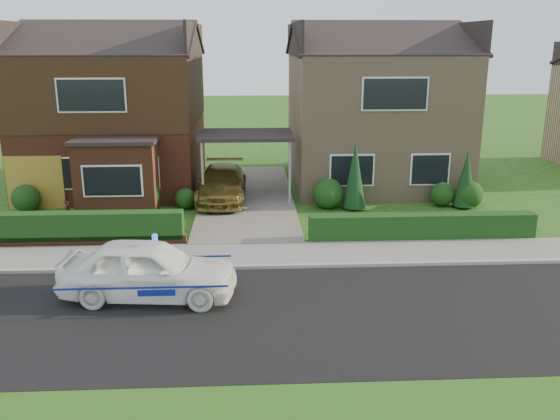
{
  "coord_description": "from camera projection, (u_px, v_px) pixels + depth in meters",
  "views": [
    {
      "loc": [
        0.14,
        -13.02,
        6.38
      ],
      "look_at": [
        1.0,
        3.5,
        1.65
      ],
      "focal_mm": 38.0,
      "sensor_mm": 36.0,
      "label": 1
    }
  ],
  "objects": [
    {
      "name": "house_right",
      "position": [
        373.0,
        103.0,
        26.97
      ],
      "size": [
        7.5,
        8.06,
        7.25
      ],
      "color": "tan",
      "rests_on": "ground"
    },
    {
      "name": "driveway",
      "position": [
        247.0,
        198.0,
        24.8
      ],
      "size": [
        3.8,
        12.0,
        0.12
      ],
      "primitive_type": "cube",
      "color": "#666059",
      "rests_on": "ground"
    },
    {
      "name": "carport_link",
      "position": [
        246.0,
        136.0,
        24.04
      ],
      "size": [
        3.8,
        3.0,
        2.77
      ],
      "color": "black",
      "rests_on": "ground"
    },
    {
      "name": "shrub_left_far",
      "position": [
        26.0,
        198.0,
        22.8
      ],
      "size": [
        1.08,
        1.08,
        1.08
      ],
      "primitive_type": "sphere",
      "color": "black",
      "rests_on": "ground"
    },
    {
      "name": "hedge_left",
      "position": [
        68.0,
        245.0,
        19.2
      ],
      "size": [
        7.5,
        0.55,
        0.9
      ],
      "primitive_type": "cube",
      "color": "black",
      "rests_on": "ground"
    },
    {
      "name": "potted_plant_b",
      "position": [
        46.0,
        223.0,
        20.16
      ],
      "size": [
        0.51,
        0.45,
        0.78
      ],
      "primitive_type": "imported",
      "rotation": [
        0.0,
        0.0,
        0.27
      ],
      "color": "gray",
      "rests_on": "ground"
    },
    {
      "name": "sidewalk",
      "position": [
        246.0,
        255.0,
        18.17
      ],
      "size": [
        60.0,
        2.0,
        0.1
      ],
      "primitive_type": "cube",
      "color": "slate",
      "rests_on": "ground"
    },
    {
      "name": "shrub_left_mid",
      "position": [
        143.0,
        195.0,
        22.8
      ],
      "size": [
        1.32,
        1.32,
        1.32
      ],
      "primitive_type": "sphere",
      "color": "black",
      "rests_on": "ground"
    },
    {
      "name": "conifer_b",
      "position": [
        466.0,
        181.0,
        23.21
      ],
      "size": [
        0.9,
        0.9,
        2.2
      ],
      "primitive_type": "cone",
      "color": "black",
      "rests_on": "ground"
    },
    {
      "name": "shrub_left_near",
      "position": [
        186.0,
        199.0,
        23.23
      ],
      "size": [
        0.84,
        0.84,
        0.84
      ],
      "primitive_type": "sphere",
      "color": "black",
      "rests_on": "ground"
    },
    {
      "name": "potted_plant_c",
      "position": [
        68.0,
        210.0,
        21.95
      ],
      "size": [
        0.4,
        0.4,
        0.69
      ],
      "primitive_type": "imported",
      "rotation": [
        0.0,
        0.0,
        1.6
      ],
      "color": "gray",
      "rests_on": "ground"
    },
    {
      "name": "kerb",
      "position": [
        246.0,
        267.0,
        17.16
      ],
      "size": [
        60.0,
        0.16,
        0.12
      ],
      "primitive_type": "cube",
      "color": "#9E9993",
      "rests_on": "ground"
    },
    {
      "name": "shrub_right_near",
      "position": [
        328.0,
        194.0,
        23.27
      ],
      "size": [
        1.2,
        1.2,
        1.2
      ],
      "primitive_type": "sphere",
      "color": "black",
      "rests_on": "ground"
    },
    {
      "name": "conifer_a",
      "position": [
        355.0,
        177.0,
        22.94
      ],
      "size": [
        0.9,
        0.9,
        2.6
      ],
      "primitive_type": "cone",
      "color": "black",
      "rests_on": "ground"
    },
    {
      "name": "potted_plant_a",
      "position": [
        50.0,
        229.0,
        19.71
      ],
      "size": [
        0.43,
        0.36,
        0.69
      ],
      "primitive_type": "imported",
      "rotation": [
        0.0,
        0.0,
        0.39
      ],
      "color": "gray",
      "rests_on": "ground"
    },
    {
      "name": "shrub_right_mid",
      "position": [
        442.0,
        194.0,
        23.63
      ],
      "size": [
        0.96,
        0.96,
        0.96
      ],
      "primitive_type": "sphere",
      "color": "black",
      "rests_on": "ground"
    },
    {
      "name": "driveway_car",
      "position": [
        222.0,
        184.0,
        24.03
      ],
      "size": [
        2.01,
        4.71,
        1.35
      ],
      "primitive_type": "imported",
      "rotation": [
        0.0,
        0.0,
        -0.02
      ],
      "color": "brown",
      "rests_on": "driveway"
    },
    {
      "name": "hedge_right",
      "position": [
        421.0,
        240.0,
        19.68
      ],
      "size": [
        7.5,
        0.55,
        0.8
      ],
      "primitive_type": "cube",
      "color": "black",
      "rests_on": "ground"
    },
    {
      "name": "ground",
      "position": [
        246.0,
        316.0,
        14.25
      ],
      "size": [
        120.0,
        120.0,
        0.0
      ],
      "primitive_type": "plane",
      "color": "#1C4F15",
      "rests_on": "ground"
    },
    {
      "name": "garage_door",
      "position": [
        35.0,
        183.0,
        23.11
      ],
      "size": [
        2.2,
        0.1,
        2.1
      ],
      "primitive_type": "cube",
      "color": "olive",
      "rests_on": "ground"
    },
    {
      "name": "house_left",
      "position": [
        115.0,
        101.0,
        26.26
      ],
      "size": [
        7.5,
        9.53,
        7.25
      ],
      "color": "brown",
      "rests_on": "ground"
    },
    {
      "name": "road",
      "position": [
        246.0,
        316.0,
        14.25
      ],
      "size": [
        60.0,
        6.0,
        0.02
      ],
      "primitive_type": "cube",
      "color": "black",
      "rests_on": "ground"
    },
    {
      "name": "shrub_right_far",
      "position": [
        469.0,
        194.0,
        23.38
      ],
      "size": [
        1.08,
        1.08,
        1.08
      ],
      "primitive_type": "sphere",
      "color": "black",
      "rests_on": "ground"
    },
    {
      "name": "dwarf_wall",
      "position": [
        66.0,
        241.0,
        19.0
      ],
      "size": [
        7.7,
        0.25,
        0.36
      ],
      "primitive_type": "cube",
      "color": "brown",
      "rests_on": "ground"
    },
    {
      "name": "police_car",
      "position": [
        149.0,
        270.0,
        15.07
      ],
      "size": [
        4.12,
        4.63,
        1.69
      ],
      "rotation": [
        0.0,
        0.0,
        1.47
      ],
      "color": "white",
      "rests_on": "ground"
    }
  ]
}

